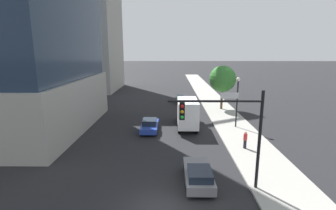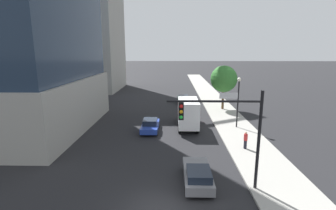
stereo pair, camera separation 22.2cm
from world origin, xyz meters
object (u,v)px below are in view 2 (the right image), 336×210
at_px(traffic_light_pole, 227,123).
at_px(car_gray, 198,175).
at_px(construction_building, 84,14).
at_px(car_blue, 150,125).
at_px(box_truck, 188,112).
at_px(street_tree, 224,79).
at_px(car_green, 183,99).
at_px(pedestrian_red_shirt, 246,140).
at_px(street_lamp, 238,95).

distance_m(traffic_light_pole, car_gray, 4.22).
bearing_deg(construction_building, car_blue, -60.76).
bearing_deg(car_blue, construction_building, 119.24).
bearing_deg(box_truck, street_tree, 57.67).
xyz_separation_m(construction_building, car_green, (21.53, -15.16, -15.96)).
relative_size(traffic_light_pole, car_green, 1.42).
relative_size(traffic_light_pole, car_gray, 1.42).
xyz_separation_m(street_tree, car_gray, (-5.82, -22.08, -4.02)).
relative_size(construction_building, car_green, 8.28).
bearing_deg(car_green, traffic_light_pole, -86.60).
relative_size(car_gray, pedestrian_red_shirt, 2.84).
relative_size(street_lamp, street_tree, 0.88).
distance_m(street_lamp, car_gray, 14.37).
bearing_deg(street_lamp, pedestrian_red_shirt, -96.99).
relative_size(box_truck, pedestrian_red_shirt, 4.36).
relative_size(street_lamp, box_truck, 0.83).
bearing_deg(car_gray, street_tree, 75.23).
xyz_separation_m(construction_building, street_lamp, (27.25, -29.51, -12.71)).
xyz_separation_m(street_lamp, car_blue, (-9.99, -1.31, -3.26)).
xyz_separation_m(street_lamp, car_gray, (-5.72, -12.77, -3.24)).
xyz_separation_m(traffic_light_pole, street_lamp, (4.07, 13.41, -0.59)).
distance_m(street_lamp, car_blue, 10.59).
bearing_deg(street_lamp, car_green, 111.71).
relative_size(construction_building, traffic_light_pole, 5.82).
bearing_deg(construction_building, car_green, -35.15).
bearing_deg(pedestrian_red_shirt, street_lamp, 83.01).
distance_m(car_green, box_truck, 14.30).
bearing_deg(construction_building, box_truck, -53.79).
bearing_deg(street_tree, construction_building, 143.54).
bearing_deg(car_gray, car_green, 90.00).
bearing_deg(car_blue, pedestrian_red_shirt, -30.07).
height_order(car_green, car_gray, car_gray).
distance_m(box_truck, pedestrian_red_shirt, 8.38).
bearing_deg(traffic_light_pole, street_tree, 79.59).
distance_m(street_lamp, pedestrian_red_shirt, 7.31).
distance_m(street_tree, box_truck, 11.25).
bearing_deg(car_blue, car_green, 74.73).
relative_size(construction_building, street_tree, 5.70).
bearing_deg(car_gray, pedestrian_red_shirt, 51.42).
distance_m(street_tree, car_green, 8.70).
height_order(traffic_light_pole, car_blue, traffic_light_pole).
distance_m(street_lamp, box_truck, 6.08).
height_order(construction_building, car_gray, construction_building).
bearing_deg(box_truck, pedestrian_red_shirt, -53.93).
distance_m(traffic_light_pole, pedestrian_red_shirt, 8.33).
bearing_deg(street_tree, street_lamp, -90.65).
height_order(car_blue, pedestrian_red_shirt, pedestrian_red_shirt).
xyz_separation_m(traffic_light_pole, car_blue, (-5.93, 12.10, -3.85)).
relative_size(street_lamp, car_blue, 1.29).
xyz_separation_m(car_blue, box_truck, (4.28, 1.42, 1.20)).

